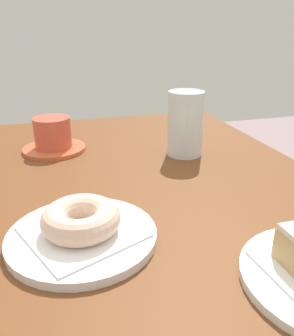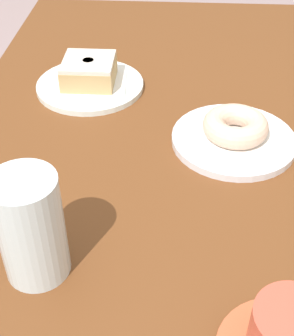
{
  "view_description": "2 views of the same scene",
  "coord_description": "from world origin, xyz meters",
  "px_view_note": "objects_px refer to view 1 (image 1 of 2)",
  "views": [
    {
      "loc": [
        0.41,
        -0.11,
        1.03
      ],
      "look_at": [
        -0.12,
        0.05,
        0.79
      ],
      "focal_mm": 37.3,
      "sensor_mm": 36.0,
      "label": 1
    },
    {
      "loc": [
        -0.64,
        0.02,
        1.22
      ],
      "look_at": [
        -0.12,
        0.05,
        0.8
      ],
      "focal_mm": 51.97,
      "sensor_mm": 36.0,
      "label": 2
    }
  ],
  "objects_px": {
    "plate_sugar_ring": "(82,236)",
    "coffee_cup": "(53,136)",
    "donut_sugar_ring": "(81,219)",
    "water_glass": "(185,124)"
  },
  "relations": [
    {
      "from": "donut_sugar_ring",
      "to": "water_glass",
      "type": "distance_m",
      "value": 0.37
    },
    {
      "from": "coffee_cup",
      "to": "donut_sugar_ring",
      "type": "bearing_deg",
      "value": 3.35
    },
    {
      "from": "plate_sugar_ring",
      "to": "coffee_cup",
      "type": "xyz_separation_m",
      "value": [
        -0.37,
        -0.02,
        0.03
      ]
    },
    {
      "from": "donut_sugar_ring",
      "to": "plate_sugar_ring",
      "type": "bearing_deg",
      "value": 0.0
    },
    {
      "from": "coffee_cup",
      "to": "water_glass",
      "type": "bearing_deg",
      "value": 69.61
    },
    {
      "from": "plate_sugar_ring",
      "to": "water_glass",
      "type": "xyz_separation_m",
      "value": [
        -0.27,
        0.25,
        0.06
      ]
    },
    {
      "from": "water_glass",
      "to": "coffee_cup",
      "type": "relative_size",
      "value": 0.99
    },
    {
      "from": "donut_sugar_ring",
      "to": "water_glass",
      "type": "bearing_deg",
      "value": 137.03
    },
    {
      "from": "plate_sugar_ring",
      "to": "coffee_cup",
      "type": "bearing_deg",
      "value": -176.65
    },
    {
      "from": "plate_sugar_ring",
      "to": "donut_sugar_ring",
      "type": "height_order",
      "value": "donut_sugar_ring"
    }
  ]
}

